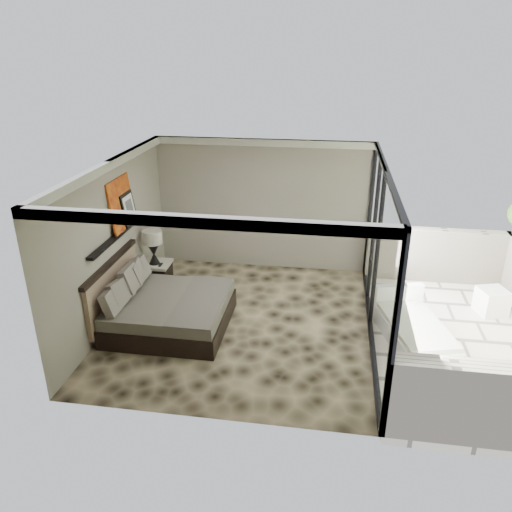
# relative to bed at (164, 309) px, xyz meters

# --- Properties ---
(floor) EXTENTS (5.00, 5.00, 0.00)m
(floor) POSITION_rel_bed_xyz_m (1.30, 0.31, -0.33)
(floor) COLOR black
(floor) RESTS_ON ground
(ceiling) EXTENTS (4.50, 5.00, 0.02)m
(ceiling) POSITION_rel_bed_xyz_m (1.30, 0.31, 2.46)
(ceiling) COLOR silver
(ceiling) RESTS_ON back_wall
(back_wall) EXTENTS (4.50, 0.02, 2.80)m
(back_wall) POSITION_rel_bed_xyz_m (1.30, 2.80, 1.07)
(back_wall) COLOR gray
(back_wall) RESTS_ON floor
(left_wall) EXTENTS (0.02, 5.00, 2.80)m
(left_wall) POSITION_rel_bed_xyz_m (-0.94, 0.31, 1.07)
(left_wall) COLOR gray
(left_wall) RESTS_ON floor
(glass_wall) EXTENTS (0.08, 5.00, 2.80)m
(glass_wall) POSITION_rel_bed_xyz_m (3.55, 0.31, 1.07)
(glass_wall) COLOR white
(glass_wall) RESTS_ON floor
(terrace_slab) EXTENTS (3.00, 5.00, 0.12)m
(terrace_slab) POSITION_rel_bed_xyz_m (5.05, 0.31, -0.39)
(terrace_slab) COLOR beige
(terrace_slab) RESTS_ON ground
(picture_ledge) EXTENTS (0.12, 2.20, 0.05)m
(picture_ledge) POSITION_rel_bed_xyz_m (-0.88, 0.41, 1.17)
(picture_ledge) COLOR black
(picture_ledge) RESTS_ON left_wall
(bed) EXTENTS (2.03, 1.96, 1.12)m
(bed) POSITION_rel_bed_xyz_m (0.00, 0.00, 0.00)
(bed) COLOR black
(bed) RESTS_ON floor
(nightstand) EXTENTS (0.57, 0.57, 0.55)m
(nightstand) POSITION_rel_bed_xyz_m (-0.64, 1.45, -0.06)
(nightstand) COLOR black
(nightstand) RESTS_ON floor
(table_lamp) EXTENTS (0.38, 0.38, 0.70)m
(table_lamp) POSITION_rel_bed_xyz_m (-0.66, 1.42, 0.63)
(table_lamp) COLOR black
(table_lamp) RESTS_ON nightstand
(abstract_canvas) EXTENTS (0.13, 0.90, 0.90)m
(abstract_canvas) POSITION_rel_bed_xyz_m (-0.89, 0.69, 1.64)
(abstract_canvas) COLOR #A2510D
(abstract_canvas) RESTS_ON picture_ledge
(framed_print) EXTENTS (0.11, 0.50, 0.60)m
(framed_print) POSITION_rel_bed_xyz_m (-0.84, 0.85, 1.49)
(framed_print) COLOR black
(framed_print) RESTS_ON picture_ledge
(ottoman) EXTENTS (0.59, 0.59, 0.47)m
(ottoman) POSITION_rel_bed_xyz_m (5.75, 1.35, -0.10)
(ottoman) COLOR silver
(ottoman) RESTS_ON terrace_slab
(lounger) EXTENTS (1.27, 1.88, 0.67)m
(lounger) POSITION_rel_bed_xyz_m (4.22, 0.15, -0.12)
(lounger) COLOR silver
(lounger) RESTS_ON terrace_slab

